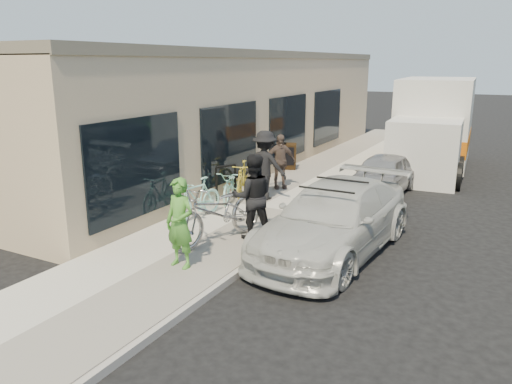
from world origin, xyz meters
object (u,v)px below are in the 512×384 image
at_px(cruiser_bike_b, 231,186).
at_px(bystander_b, 280,161).
at_px(man_standing, 253,197).
at_px(bike_rack, 226,179).
at_px(sedan_white, 334,219).
at_px(sandwich_board, 288,157).
at_px(cruiser_bike_a, 197,198).
at_px(cruiser_bike_c, 243,179).
at_px(sedan_silver, 382,175).
at_px(bystander_a, 265,165).
at_px(woman_rider, 180,223).
at_px(tandem_bike, 218,212).
at_px(moving_truck, 433,129).

distance_m(cruiser_bike_b, bystander_b, 2.06).
distance_m(man_standing, bystander_b, 4.49).
xyz_separation_m(bike_rack, sedan_white, (3.85, -2.04, -0.02)).
relative_size(bike_rack, man_standing, 0.53).
bearing_deg(sandwich_board, cruiser_bike_b, -106.96).
bearing_deg(cruiser_bike_b, cruiser_bike_a, -106.95).
xyz_separation_m(cruiser_bike_a, cruiser_bike_c, (-0.05, 2.32, -0.00)).
bearing_deg(sedan_silver, cruiser_bike_a, -119.85).
xyz_separation_m(sandwich_board, bystander_a, (1.06, -3.85, 0.48)).
bearing_deg(cruiser_bike_b, sedan_white, -47.43).
relative_size(bike_rack, woman_rider, 0.58).
relative_size(sedan_white, cruiser_bike_a, 3.11).
bearing_deg(bystander_b, cruiser_bike_c, -150.69).
height_order(tandem_bike, cruiser_bike_a, tandem_bike).
height_order(cruiser_bike_c, bystander_a, bystander_a).
relative_size(sandwich_board, man_standing, 0.50).
bearing_deg(sedan_silver, cruiser_bike_c, -138.15).
bearing_deg(bystander_a, tandem_bike, 98.45).
distance_m(moving_truck, bystander_b, 6.89).
bearing_deg(bystander_b, man_standing, -111.21).
bearing_deg(bystander_a, sedan_white, 135.73).
bearing_deg(sedan_silver, man_standing, -100.31).
distance_m(cruiser_bike_a, cruiser_bike_b, 1.70).
height_order(tandem_bike, cruiser_bike_b, tandem_bike).
relative_size(sandwich_board, bystander_a, 0.48).
xyz_separation_m(woman_rider, bystander_a, (-0.79, 4.96, 0.11)).
height_order(sedan_silver, tandem_bike, tandem_bike).
height_order(sedan_silver, man_standing, man_standing).
distance_m(sandwich_board, bystander_b, 2.72).
relative_size(bike_rack, cruiser_bike_a, 0.59).
bearing_deg(man_standing, sedan_white, 158.12).
distance_m(bike_rack, cruiser_bike_c, 0.57).
xyz_separation_m(sedan_silver, woman_rider, (-1.80, -7.53, 0.39)).
xyz_separation_m(bike_rack, man_standing, (2.16, -2.42, 0.34)).
relative_size(sedan_silver, man_standing, 1.92).
bearing_deg(sedan_silver, bystander_b, -151.94).
distance_m(sedan_silver, cruiser_bike_a, 5.88).
bearing_deg(man_standing, woman_rider, 42.94).
bearing_deg(man_standing, sedan_silver, -138.53).
bearing_deg(sandwich_board, cruiser_bike_a, -107.47).
xyz_separation_m(sandwich_board, tandem_bike, (1.76, -7.36, 0.19)).
xyz_separation_m(cruiser_bike_b, cruiser_bike_c, (0.03, 0.61, 0.06)).
xyz_separation_m(sandwich_board, cruiser_bike_b, (0.34, -4.49, -0.04)).
relative_size(sandwich_board, moving_truck, 0.14).
bearing_deg(sedan_white, woman_rider, -127.34).
relative_size(tandem_bike, bystander_b, 1.54).
distance_m(sedan_silver, bystander_b, 3.06).
distance_m(bike_rack, tandem_bike, 3.39).
bearing_deg(sedan_white, tandem_bike, -152.71).
bearing_deg(sedan_silver, sandwich_board, 164.16).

